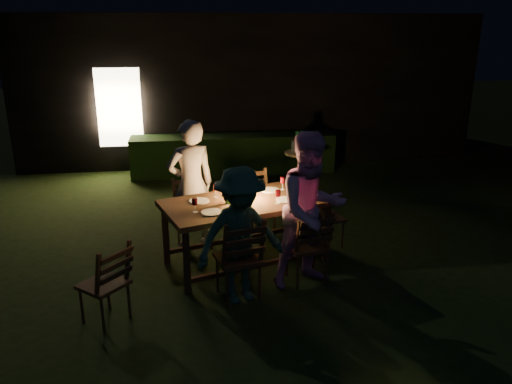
{
  "coord_description": "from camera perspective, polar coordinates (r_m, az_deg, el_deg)",
  "views": [
    {
      "loc": [
        -1.51,
        -6.36,
        2.96
      ],
      "look_at": [
        -0.61,
        -0.23,
        0.88
      ],
      "focal_mm": 35.0,
      "sensor_mm": 36.0,
      "label": 1
    }
  ],
  "objects": [
    {
      "name": "napkin_right",
      "position": [
        6.28,
        4.59,
        -1.0
      ],
      "size": [
        0.18,
        0.14,
        0.01
      ],
      "primitive_type": "cube",
      "color": "red",
      "rests_on": "dining_table"
    },
    {
      "name": "wineglass_d",
      "position": [
        6.68,
        3.06,
        0.98
      ],
      "size": [
        0.06,
        0.06,
        0.18
      ],
      "primitive_type": null,
      "color": "#59070F",
      "rests_on": "dining_table"
    },
    {
      "name": "garden_envelope",
      "position": [
        12.68,
        -1.57,
        12.26
      ],
      "size": [
        40.0,
        40.0,
        3.2
      ],
      "color": "black",
      "rests_on": "ground"
    },
    {
      "name": "plate_far_left",
      "position": [
        6.29,
        -6.52,
        -1.02
      ],
      "size": [
        0.25,
        0.25,
        0.01
      ],
      "primitive_type": "cylinder",
      "color": "white",
      "rests_on": "dining_table"
    },
    {
      "name": "plate_far_right",
      "position": [
        6.66,
        1.6,
        0.23
      ],
      "size": [
        0.25,
        0.25,
        0.01
      ],
      "primitive_type": "cylinder",
      "color": "white",
      "rests_on": "dining_table"
    },
    {
      "name": "wineglass_c",
      "position": [
        6.15,
        2.51,
        -0.57
      ],
      "size": [
        0.06,
        0.06,
        0.18
      ],
      "primitive_type": null,
      "color": "#59070F",
      "rests_on": "dining_table"
    },
    {
      "name": "person_opp_left",
      "position": [
        5.45,
        -1.8,
        -5.06
      ],
      "size": [
        1.14,
        0.86,
        1.56
      ],
      "primitive_type": "imported",
      "rotation": [
        0.0,
        0.0,
        0.3
      ],
      "color": "#2D5A48",
      "rests_on": "ground"
    },
    {
      "name": "chair_far_right",
      "position": [
        7.36,
        0.29,
        -2.7
      ],
      "size": [
        0.54,
        0.56,
        0.98
      ],
      "rotation": [
        0.0,
        0.0,
        3.39
      ],
      "color": "#492B18",
      "rests_on": "ground"
    },
    {
      "name": "bottle_bucket_b",
      "position": [
        9.33,
        5.23,
        5.61
      ],
      "size": [
        0.07,
        0.07,
        0.32
      ],
      "primitive_type": "cylinder",
      "color": "#0F471E",
      "rests_on": "side_table"
    },
    {
      "name": "person_opp_right",
      "position": [
        5.79,
        6.34,
        -2.14
      ],
      "size": [
        1.07,
        0.94,
        1.86
      ],
      "primitive_type": "imported",
      "rotation": [
        0.0,
        0.0,
        0.3
      ],
      "color": "#D894CE",
      "rests_on": "ground"
    },
    {
      "name": "lantern",
      "position": [
        6.3,
        -0.91,
        0.59
      ],
      "size": [
        0.16,
        0.16,
        0.35
      ],
      "color": "white",
      "rests_on": "dining_table"
    },
    {
      "name": "bottle_bucket_a",
      "position": [
        9.23,
        4.74,
        5.48
      ],
      "size": [
        0.07,
        0.07,
        0.32
      ],
      "primitive_type": "cylinder",
      "color": "#0F471E",
      "rests_on": "side_table"
    },
    {
      "name": "chair_near_left",
      "position": [
        5.69,
        -1.97,
        -9.16
      ],
      "size": [
        0.57,
        0.59,
        1.05
      ],
      "rotation": [
        0.0,
        0.0,
        0.22
      ],
      "color": "#492B18",
      "rests_on": "ground"
    },
    {
      "name": "chair_near_right",
      "position": [
        6.08,
        5.86,
        -7.56
      ],
      "size": [
        0.51,
        0.54,
        0.98
      ],
      "rotation": [
        0.0,
        0.0,
        0.17
      ],
      "color": "#492B18",
      "rests_on": "ground"
    },
    {
      "name": "chair_end",
      "position": [
        7.07,
        8.02,
        -3.99
      ],
      "size": [
        0.51,
        0.48,
        0.91
      ],
      "rotation": [
        0.0,
        0.0,
        -1.37
      ],
      "color": "#492B18",
      "rests_on": "ground"
    },
    {
      "name": "plate_near_right",
      "position": [
        6.29,
        3.44,
        -0.91
      ],
      "size": [
        0.25,
        0.25,
        0.01
      ],
      "primitive_type": "cylinder",
      "color": "white",
      "rests_on": "dining_table"
    },
    {
      "name": "bottle_table",
      "position": [
        6.15,
        -3.25,
        -0.07
      ],
      "size": [
        0.07,
        0.07,
        0.28
      ],
      "primitive_type": "cylinder",
      "color": "#0F471E",
      "rests_on": "dining_table"
    },
    {
      "name": "chair_spare",
      "position": [
        5.5,
        -16.77,
        -11.44
      ],
      "size": [
        0.62,
        0.62,
        0.94
      ],
      "rotation": [
        0.0,
        0.0,
        0.83
      ],
      "color": "#492B18",
      "rests_on": "ground"
    },
    {
      "name": "person_house_side",
      "position": [
        6.85,
        -7.43,
        0.84
      ],
      "size": [
        0.75,
        0.61,
        1.8
      ],
      "primitive_type": "imported",
      "rotation": [
        0.0,
        0.0,
        3.45
      ],
      "color": "beige",
      "rests_on": "ground"
    },
    {
      "name": "napkin_left",
      "position": [
        5.95,
        -1.14,
        -2.05
      ],
      "size": [
        0.18,
        0.14,
        0.01
      ],
      "primitive_type": "cube",
      "color": "red",
      "rests_on": "dining_table"
    },
    {
      "name": "plate_near_left",
      "position": [
        5.9,
        -5.09,
        -2.31
      ],
      "size": [
        0.25,
        0.25,
        0.01
      ],
      "primitive_type": "cylinder",
      "color": "white",
      "rests_on": "dining_table"
    },
    {
      "name": "phone",
      "position": [
        5.81,
        -5.45,
        -2.7
      ],
      "size": [
        0.14,
        0.07,
        0.01
      ],
      "primitive_type": "cube",
      "color": "black",
      "rests_on": "dining_table"
    },
    {
      "name": "dining_table",
      "position": [
        6.32,
        -1.12,
        -1.69
      ],
      "size": [
        2.29,
        1.6,
        0.86
      ],
      "rotation": [
        0.0,
        0.0,
        0.3
      ],
      "color": "#492B18",
      "rests_on": "ground"
    },
    {
      "name": "wineglass_b",
      "position": [
        5.9,
        -7.0,
        -1.52
      ],
      "size": [
        0.06,
        0.06,
        0.18
      ],
      "primitive_type": null,
      "color": "#59070F",
      "rests_on": "dining_table"
    },
    {
      "name": "wineglass_e",
      "position": [
        5.96,
        -0.79,
        -1.17
      ],
      "size": [
        0.06,
        0.06,
        0.18
      ],
      "primitive_type": null,
      "color": "silver",
      "rests_on": "dining_table"
    },
    {
      "name": "wineglass_a",
      "position": [
        6.39,
        -4.62,
        0.14
      ],
      "size": [
        0.06,
        0.06,
        0.18
      ],
      "primitive_type": null,
      "color": "#59070F",
      "rests_on": "dining_table"
    },
    {
      "name": "side_table",
      "position": [
        9.34,
        4.95,
        4.07
      ],
      "size": [
        0.54,
        0.54,
        0.73
      ],
      "color": "olive",
      "rests_on": "ground"
    },
    {
      "name": "ice_bucket",
      "position": [
        9.29,
        4.98,
        5.25
      ],
      "size": [
        0.3,
        0.3,
        0.22
      ],
      "primitive_type": "cylinder",
      "color": "#A5A8AD",
      "rests_on": "side_table"
    },
    {
      "name": "chair_far_left",
      "position": [
        7.01,
        -7.1,
        -3.91
      ],
      "size": [
        0.57,
        0.59,
        1.0
      ],
      "rotation": [
        0.0,
        0.0,
        3.44
      ],
      "color": "#492B18",
      "rests_on": "ground"
    }
  ]
}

